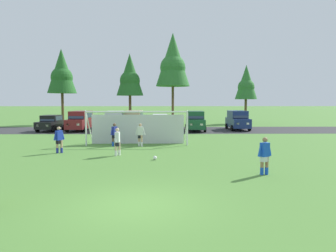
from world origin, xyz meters
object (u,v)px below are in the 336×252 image
(parked_car_slot_left, at_px, (81,121))
(soccer_ball, at_px, (155,158))
(player_midfield_center, at_px, (140,135))
(soccer_goal, at_px, (138,127))
(parked_car_slot_right, at_px, (195,121))
(parked_car_slot_center, at_px, (134,120))
(parked_car_slot_far_right, at_px, (238,120))
(player_striker_near, at_px, (115,135))
(player_winger_right, at_px, (265,156))
(parked_car_slot_center_right, at_px, (160,122))
(player_defender_far, at_px, (59,140))
(player_winger_left, at_px, (117,142))
(parked_car_slot_center_left, at_px, (115,121))
(parked_car_slot_far_left, at_px, (51,123))

(parked_car_slot_left, bearing_deg, soccer_ball, -62.88)
(soccer_ball, relative_size, player_midfield_center, 0.13)
(soccer_goal, xyz_separation_m, parked_car_slot_right, (5.43, 10.20, -0.18))
(soccer_ball, bearing_deg, parked_car_slot_center, 98.89)
(player_midfield_center, relative_size, parked_car_slot_far_right, 0.36)
(player_striker_near, xyz_separation_m, player_winger_right, (7.87, -8.65, 0.00))
(soccer_goal, bearing_deg, parked_car_slot_center, 96.73)
(parked_car_slot_center, relative_size, parked_car_slot_center_right, 1.11)
(soccer_goal, height_order, parked_car_slot_right, soccer_goal)
(player_defender_far, height_order, parked_car_slot_right, parked_car_slot_right)
(player_midfield_center, bearing_deg, player_defender_far, -150.34)
(player_striker_near, xyz_separation_m, player_defender_far, (-2.96, -2.88, 0.00))
(player_winger_left, bearing_deg, player_midfield_center, 74.03)
(soccer_ball, xyz_separation_m, parked_car_slot_far_right, (8.91, 17.59, 1.00))
(player_midfield_center, bearing_deg, parked_car_slot_right, 65.64)
(player_winger_right, bearing_deg, soccer_goal, 123.04)
(player_winger_right, bearing_deg, player_defender_far, 151.92)
(player_striker_near, distance_m, player_winger_left, 3.94)
(soccer_ball, bearing_deg, player_winger_left, 148.61)
(player_winger_right, relative_size, parked_car_slot_center_left, 0.35)
(soccer_goal, bearing_deg, soccer_ball, -76.88)
(player_midfield_center, xyz_separation_m, parked_car_slot_center_left, (-3.62, 11.42, 0.29))
(player_striker_near, relative_size, player_winger_left, 1.00)
(player_defender_far, distance_m, player_winger_left, 3.87)
(parked_car_slot_far_left, xyz_separation_m, parked_car_slot_far_right, (20.64, 0.96, 0.24))
(parked_car_slot_left, bearing_deg, parked_car_slot_right, -1.14)
(player_midfield_center, height_order, parked_car_slot_right, parked_car_slot_right)
(parked_car_slot_center_left, distance_m, parked_car_slot_right, 8.76)
(parked_car_slot_far_left, bearing_deg, player_midfield_center, -47.55)
(player_striker_near, height_order, player_midfield_center, same)
(player_defender_far, bearing_deg, player_winger_left, -14.76)
(parked_car_slot_center_right, bearing_deg, parked_car_slot_center, 178.10)
(soccer_goal, xyz_separation_m, parked_car_slot_left, (-7.10, 10.45, -0.18))
(player_defender_far, bearing_deg, parked_car_slot_center_right, 69.48)
(parked_car_slot_right, bearing_deg, parked_car_slot_center_right, 150.63)
(player_striker_near, bearing_deg, parked_car_slot_center, 89.59)
(parked_car_slot_center, xyz_separation_m, parked_car_slot_far_right, (11.84, -1.14, 0.00))
(player_winger_left, relative_size, parked_car_slot_center_right, 0.39)
(player_winger_left, height_order, parked_car_slot_far_right, parked_car_slot_far_right)
(parked_car_slot_center_left, bearing_deg, parked_car_slot_right, -0.32)
(parked_car_slot_center_left, bearing_deg, parked_car_slot_far_right, 4.52)
(parked_car_slot_far_left, distance_m, parked_car_slot_center, 9.05)
(player_midfield_center, xyz_separation_m, player_defender_far, (-4.81, -2.74, 0.00))
(player_striker_near, relative_size, parked_car_slot_center, 0.35)
(parked_car_slot_center_left, height_order, parked_car_slot_right, same)
(player_midfield_center, distance_m, parked_car_slot_far_right, 16.07)
(parked_car_slot_center_left, height_order, parked_car_slot_center, same)
(player_winger_right, distance_m, parked_car_slot_far_right, 21.41)
(parked_car_slot_center, bearing_deg, parked_car_slot_right, -18.24)
(soccer_goal, relative_size, parked_car_slot_left, 1.58)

